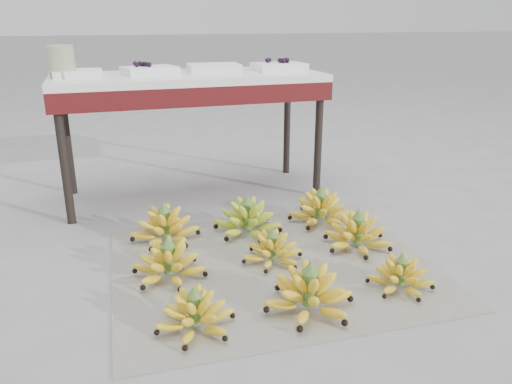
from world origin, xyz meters
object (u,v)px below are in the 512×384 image
object	(u,v)px
bunch_mid_center	(272,250)
glass_jar	(62,62)
tray_far_right	(279,67)
newspaper_mat	(273,265)
bunch_front_center	(310,293)
bunch_mid_left	(169,263)
bunch_back_right	(320,210)
bunch_front_right	(401,276)
tray_right	(214,68)
vendor_table	(190,88)
tray_far_left	(78,73)
bunch_mid_right	(358,234)
bunch_back_center	(248,220)
bunch_back_left	(165,227)
bunch_front_left	(195,314)
tray_left	(149,70)

from	to	relation	value
bunch_mid_center	glass_jar	xyz separation A→B (m)	(-0.75, 0.91, 0.69)
tray_far_right	newspaper_mat	bearing A→B (deg)	-111.41
bunch_front_center	bunch_mid_left	xyz separation A→B (m)	(-0.41, 0.37, -0.01)
bunch_mid_left	bunch_back_right	bearing A→B (deg)	6.33
bunch_front_center	bunch_front_right	distance (m)	0.38
tray_right	bunch_back_right	bearing A→B (deg)	-60.94
vendor_table	tray_far_right	distance (m)	0.51
tray_far_left	glass_jar	world-z (taller)	glass_jar
bunch_front_center	bunch_front_right	bearing A→B (deg)	12.39
bunch_mid_right	bunch_front_right	bearing A→B (deg)	-96.43
bunch_mid_left	bunch_mid_center	world-z (taller)	bunch_mid_left
bunch_back_center	glass_jar	bearing A→B (deg)	121.13
newspaper_mat	tray_right	distance (m)	1.21
bunch_mid_center	bunch_mid_right	size ratio (longest dim) A/B	1.02
bunch_front_right	tray_far_left	world-z (taller)	tray_far_left
bunch_mid_center	bunch_back_left	size ratio (longest dim) A/B	0.97
tray_far_left	tray_right	distance (m)	0.69
glass_jar	bunch_back_right	bearing A→B (deg)	-27.77
bunch_mid_right	vendor_table	distance (m)	1.18
bunch_front_center	bunch_back_left	distance (m)	0.81
bunch_back_left	tray_far_left	world-z (taller)	tray_far_left
bunch_front_left	bunch_front_center	distance (m)	0.39
tray_left	tray_right	distance (m)	0.35
bunch_back_center	tray_far_left	distance (m)	1.11
bunch_front_left	bunch_front_center	size ratio (longest dim) A/B	0.79
bunch_front_center	tray_left	world-z (taller)	tray_left
bunch_front_center	vendor_table	world-z (taller)	vendor_table
bunch_mid_left	glass_jar	size ratio (longest dim) A/B	2.25
bunch_front_left	bunch_back_center	xyz separation A→B (m)	(0.38, 0.67, 0.01)
tray_right	tray_left	bearing A→B (deg)	-174.59
bunch_mid_left	tray_right	world-z (taller)	tray_right
tray_far_right	bunch_front_left	bearing A→B (deg)	-120.50
tray_far_left	bunch_back_left	bearing A→B (deg)	-62.86
bunch_front_center	bunch_front_right	world-z (taller)	bunch_front_center
bunch_mid_center	tray_far_left	bearing A→B (deg)	145.86
bunch_mid_left	tray_right	distance (m)	1.23
bunch_back_right	vendor_table	size ratio (longest dim) A/B	0.26
bunch_back_left	tray_left	size ratio (longest dim) A/B	1.09
bunch_mid_left	bunch_back_left	distance (m)	0.35
newspaper_mat	bunch_front_right	bearing A→B (deg)	-39.60
bunch_mid_center	glass_jar	world-z (taller)	glass_jar
tray_left	bunch_mid_center	bearing A→B (deg)	-70.09
bunch_mid_left	bunch_back_left	bearing A→B (deg)	67.75
bunch_mid_left	bunch_mid_right	size ratio (longest dim) A/B	1.14
bunch_front_left	tray_far_right	size ratio (longest dim) A/B	0.98
bunch_back_center	tray_left	bearing A→B (deg)	98.03
vendor_table	bunch_front_center	bearing A→B (deg)	-84.11
bunch_front_center	tray_right	bearing A→B (deg)	97.38
tray_far_left	tray_right	size ratio (longest dim) A/B	0.82
tray_far_right	bunch_mid_left	bearing A→B (deg)	-130.41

